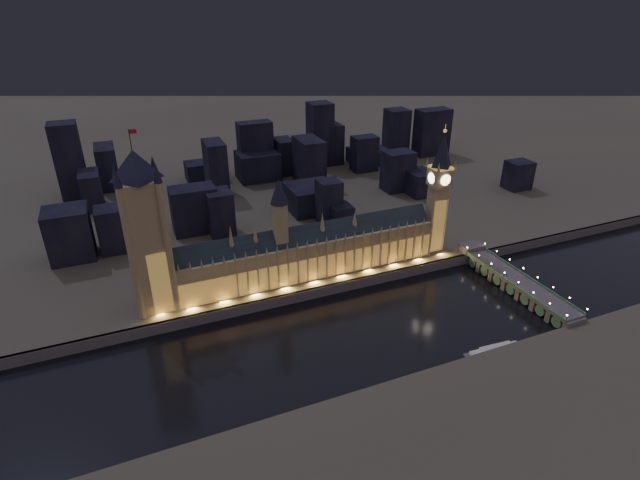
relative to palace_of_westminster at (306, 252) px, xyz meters
name	(u,v)px	position (x,y,z in m)	size (l,w,h in m)	color
ground_plane	(345,328)	(3.14, -61.74, -26.37)	(2000.00, 2000.00, 0.00)	black
north_bank	(199,133)	(3.14, 458.26, -22.37)	(2000.00, 960.00, 8.00)	brown
embankment_wall	(321,291)	(3.14, -20.74, -22.37)	(2000.00, 2.50, 8.00)	#4B4C59
palace_of_westminster	(306,252)	(0.00, 0.00, 0.00)	(202.00, 22.49, 78.00)	#96835A
victoria_tower	(145,225)	(-106.86, 0.18, 40.82)	(31.68, 31.68, 119.37)	#96835A
elizabeth_tower	(439,183)	(111.14, 0.18, 38.38)	(18.00, 18.00, 102.07)	#96835A
westminster_bridge	(512,281)	(137.51, -65.19, -20.38)	(18.37, 113.00, 15.90)	#4B4C59
river_boat	(496,351)	(77.51, -119.74, -24.81)	(41.16, 12.53, 4.50)	#4B4C59
city_backdrop	(279,166)	(41.09, 185.57, 4.43)	(461.73, 215.63, 75.66)	black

